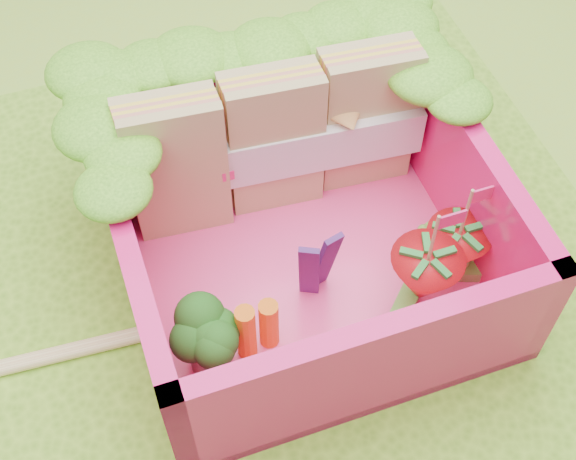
% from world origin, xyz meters
% --- Properties ---
extents(ground, '(14.00, 14.00, 0.00)m').
position_xyz_m(ground, '(0.00, 0.00, 0.00)').
color(ground, '#9FC838').
rests_on(ground, ground).
extents(placemat, '(2.60, 2.60, 0.03)m').
position_xyz_m(placemat, '(0.00, 0.00, 0.01)').
color(placemat, '#68A324').
rests_on(placemat, ground).
extents(bento_floor, '(1.30, 1.30, 0.05)m').
position_xyz_m(bento_floor, '(0.11, -0.01, 0.06)').
color(bento_floor, '#FF418B').
rests_on(bento_floor, placemat).
extents(bento_box, '(1.30, 1.30, 0.55)m').
position_xyz_m(bento_box, '(0.11, -0.01, 0.31)').
color(bento_box, '#ED1368').
rests_on(bento_box, placemat).
extents(lettuce_ruffle, '(1.43, 0.83, 0.11)m').
position_xyz_m(lettuce_ruffle, '(0.11, 0.48, 0.64)').
color(lettuce_ruffle, '#368618').
rests_on(lettuce_ruffle, bento_box).
extents(sandwich_stack, '(1.14, 0.26, 0.63)m').
position_xyz_m(sandwich_stack, '(0.12, 0.32, 0.39)').
color(sandwich_stack, tan).
rests_on(sandwich_stack, bento_floor).
extents(broccoli, '(0.33, 0.33, 0.26)m').
position_xyz_m(broccoli, '(-0.34, -0.32, 0.26)').
color(broccoli, '#64A751').
rests_on(broccoli, bento_floor).
extents(carrot_sticks, '(0.16, 0.09, 0.27)m').
position_xyz_m(carrot_sticks, '(-0.16, -0.31, 0.21)').
color(carrot_sticks, orange).
rests_on(carrot_sticks, bento_floor).
extents(purple_wedges, '(0.14, 0.06, 0.38)m').
position_xyz_m(purple_wedges, '(0.10, -0.18, 0.27)').
color(purple_wedges, '#431753').
rests_on(purple_wedges, bento_floor).
extents(strawberry_left, '(0.26, 0.26, 0.50)m').
position_xyz_m(strawberry_left, '(0.45, -0.32, 0.22)').
color(strawberry_left, red).
rests_on(strawberry_left, bento_floor).
extents(strawberry_right, '(0.23, 0.23, 0.47)m').
position_xyz_m(strawberry_right, '(0.61, -0.25, 0.20)').
color(strawberry_right, red).
rests_on(strawberry_right, bento_floor).
extents(snap_peas, '(0.59, 0.55, 0.05)m').
position_xyz_m(snap_peas, '(0.52, -0.25, 0.11)').
color(snap_peas, green).
rests_on(snap_peas, bento_floor).
extents(chopsticks, '(2.01, 0.19, 0.04)m').
position_xyz_m(chopsticks, '(-0.94, -0.09, 0.05)').
color(chopsticks, '#DFB77A').
rests_on(chopsticks, placemat).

